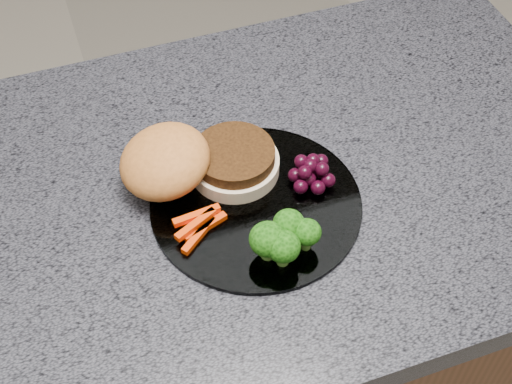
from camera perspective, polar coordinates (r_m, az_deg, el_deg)
island_cabinet at (r=1.28m, az=-5.16°, el=-14.12°), size 1.20×0.60×0.86m
countertop at (r=0.90m, az=-7.12°, el=-1.53°), size 1.20×0.60×0.04m
plate at (r=0.87m, az=-0.00°, el=-0.97°), size 0.26×0.26×0.01m
burger at (r=0.88m, az=-5.29°, el=2.28°), size 0.21×0.13×0.06m
carrot_sticks at (r=0.84m, az=-4.62°, el=-2.64°), size 0.07×0.06×0.02m
broccoli at (r=0.80m, az=2.18°, el=-3.63°), size 0.08×0.07×0.05m
grape_bunch at (r=0.89m, az=4.47°, el=1.59°), size 0.06×0.06×0.03m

